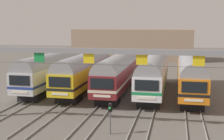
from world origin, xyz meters
name	(u,v)px	position (x,y,z in m)	size (l,w,h in m)	color
ground_plane	(119,92)	(0.00, 0.00, 0.00)	(160.00, 160.00, 0.00)	#5B564F
track_bed	(136,71)	(0.00, 17.00, 0.07)	(18.84, 70.00, 0.15)	gray
commuter_train_silver	(53,69)	(-8.67, 0.00, 2.69)	(2.88, 18.06, 5.05)	silver
commuter_train_yellow	(85,69)	(-4.33, 0.00, 2.69)	(2.88, 18.06, 5.05)	gold
commuter_train_maroon	(119,71)	(0.00, -0.01, 2.69)	(2.88, 18.06, 4.77)	maroon
commuter_train_white	(154,72)	(4.33, 0.00, 2.69)	(2.88, 18.06, 5.05)	white
commuter_train_orange	(190,73)	(8.67, 0.00, 2.69)	(2.88, 18.06, 5.05)	orange
catenary_gantry	(89,63)	(0.00, -13.50, 5.27)	(22.57, 0.44, 6.97)	gray
yard_signal_mast	(110,113)	(2.17, -15.33, 1.72)	(0.28, 0.35, 2.45)	#59595E
maintenance_building	(133,44)	(-3.32, 37.10, 3.62)	(27.81, 10.00, 7.23)	gray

